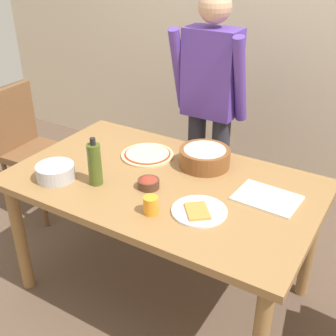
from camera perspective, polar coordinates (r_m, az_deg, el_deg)
The scene contains 13 objects.
ground at distance 2.72m, azimuth -0.57°, elevation -15.59°, with size 8.00×8.00×0.00m, color brown.
wall_back at distance 3.46m, azimuth 14.07°, elevation 17.94°, with size 5.60×0.10×2.60m, color beige.
dining_table at distance 2.30m, azimuth -0.64°, elevation -3.59°, with size 1.60×0.96×0.76m.
person_cook at distance 2.83m, azimuth 5.58°, elevation 8.75°, with size 0.49×0.25×1.62m.
chair_wooden_left at distance 3.32m, azimuth -17.96°, elevation 3.07°, with size 0.42×0.42×0.95m.
pizza_raw_on_board at distance 2.50m, azimuth -2.73°, elevation 1.79°, with size 0.30×0.30×0.02m.
plate_with_slice at distance 2.01m, azimuth 4.11°, elevation -5.68°, with size 0.26×0.26×0.02m.
popcorn_bowl at distance 2.38m, azimuth 4.85°, elevation 1.64°, with size 0.28×0.28×0.11m.
mixing_bowl_steel at distance 2.33m, azimuth -14.63°, elevation -0.53°, with size 0.20×0.20×0.08m.
small_sauce_bowl at distance 2.18m, azimuth -2.58°, elevation -1.93°, with size 0.11×0.11×0.06m.
olive_oil_bottle at distance 2.21m, azimuth -9.64°, elevation 0.54°, with size 0.07×0.07×0.26m.
cup_orange at distance 1.98m, azimuth -2.27°, elevation -4.93°, with size 0.07×0.07×0.09m, color orange.
cutting_board_white at distance 2.15m, azimuth 12.94°, elevation -3.90°, with size 0.30×0.22×0.01m, color white.
Camera 1 is at (1.03, -1.65, 1.90)m, focal length 46.20 mm.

